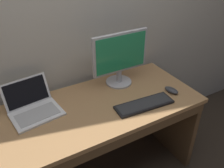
% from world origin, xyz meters
% --- Properties ---
extents(desk, '(1.48, 0.68, 0.75)m').
position_xyz_m(desk, '(0.00, -0.01, 0.54)').
color(desk, '#A87A4C').
rests_on(desk, ground).
extents(laptop_white, '(0.35, 0.34, 0.20)m').
position_xyz_m(laptop_white, '(-0.41, 0.15, 0.79)').
color(laptop_white, white).
rests_on(laptop_white, desk).
extents(external_monitor, '(0.46, 0.21, 0.43)m').
position_xyz_m(external_monitor, '(0.28, 0.17, 0.98)').
color(external_monitor, '#B7B7BC').
rests_on(external_monitor, desk).
extents(wired_keyboard, '(0.43, 0.17, 0.02)m').
position_xyz_m(wired_keyboard, '(0.28, -0.17, 0.76)').
color(wired_keyboard, black).
rests_on(wired_keyboard, desk).
extents(computer_mouse, '(0.08, 0.13, 0.04)m').
position_xyz_m(computer_mouse, '(0.56, -0.13, 0.77)').
color(computer_mouse, '#38383D').
rests_on(computer_mouse, desk).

